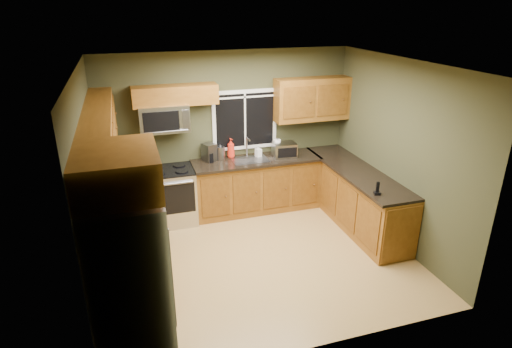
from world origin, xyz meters
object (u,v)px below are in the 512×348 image
paper_towel_roll (277,147)px  soap_bottle_b (258,151)px  range (171,196)px  kettle (220,152)px  toaster_oven (284,150)px  soap_bottle_a (231,148)px  cordless_phone (377,191)px  microwave (164,118)px  refrigerator (131,279)px  coffee_maker (209,153)px

paper_towel_roll → soap_bottle_b: paper_towel_roll is taller
range → kettle: size_ratio=3.44×
soap_bottle_b → toaster_oven: bearing=-18.1°
soap_bottle_a → cordless_phone: soap_bottle_a is taller
microwave → soap_bottle_a: 1.25m
refrigerator → soap_bottle_a: 3.49m
microwave → soap_bottle_b: 1.68m
soap_bottle_b → cordless_phone: 2.24m
soap_bottle_b → range: bearing=-175.4°
toaster_oven → coffee_maker: (-1.26, 0.18, 0.02)m
coffee_maker → soap_bottle_a: soap_bottle_a is taller
refrigerator → soap_bottle_b: refrigerator is taller
microwave → kettle: microwave is taller
refrigerator → range: refrigerator is taller
refrigerator → paper_towel_roll: 3.87m
kettle → soap_bottle_a: 0.21m
range → toaster_oven: toaster_oven is taller
range → paper_towel_roll: (1.87, 0.13, 0.61)m
soap_bottle_a → soap_bottle_b: (0.45, -0.11, -0.06)m
kettle → toaster_oven: bearing=-10.2°
refrigerator → microwave: bearing=76.7°
kettle → refrigerator: bearing=-118.0°
microwave → cordless_phone: 3.36m
refrigerator → kettle: refrigerator is taller
refrigerator → microwave: microwave is taller
kettle → paper_towel_roll: bearing=-3.1°
soap_bottle_a → toaster_oven: bearing=-15.5°
microwave → soap_bottle_a: (1.08, 0.09, -0.62)m
microwave → paper_towel_roll: size_ratio=2.55×
refrigerator → cordless_phone: refrigerator is taller
coffee_maker → paper_towel_roll: size_ratio=1.00×
range → cordless_phone: bearing=-35.0°
soap_bottle_b → cordless_phone: soap_bottle_b is taller
coffee_maker → microwave: bearing=-177.7°
coffee_maker → kettle: (0.19, 0.02, -0.01)m
refrigerator → range: bearing=76.0°
coffee_maker → paper_towel_roll: bearing=-1.7°
soap_bottle_a → refrigerator: bearing=-120.5°
microwave → kettle: size_ratio=2.79×
coffee_maker → soap_bottle_a: 0.39m
paper_towel_roll → soap_bottle_a: soap_bottle_a is taller
coffee_maker → soap_bottle_b: bearing=-2.7°
microwave → soap_bottle_a: size_ratio=2.30×
soap_bottle_b → coffee_maker: bearing=177.3°
refrigerator → range: size_ratio=1.92×
range → microwave: 1.27m
microwave → paper_towel_roll: bearing=-0.3°
coffee_maker → soap_bottle_a: (0.39, 0.07, 0.03)m
range → microwave: (-0.00, 0.14, 1.26)m
microwave → soap_bottle_b: (1.53, -0.01, -0.69)m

